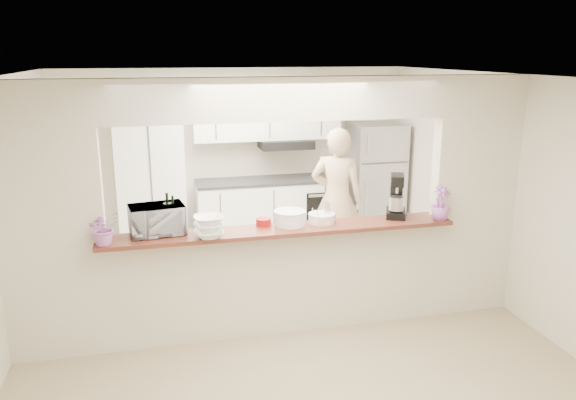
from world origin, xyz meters
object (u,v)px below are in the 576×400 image
object	(u,v)px
stand_mixer	(396,198)
person	(337,200)
toaster_oven	(157,220)
refrigerator	(375,180)

from	to	relation	value
stand_mixer	person	bearing A→B (deg)	96.06
toaster_oven	person	size ratio (longest dim) A/B	0.27
refrigerator	person	world-z (taller)	person
toaster_oven	person	world-z (taller)	person
refrigerator	toaster_oven	world-z (taller)	refrigerator
refrigerator	person	xyz separation A→B (m)	(-0.98, -1.16, 0.06)
refrigerator	toaster_oven	xyz separation A→B (m)	(-3.20, -2.60, 0.38)
toaster_oven	stand_mixer	xyz separation A→B (m)	(2.37, 0.01, 0.06)
toaster_oven	stand_mixer	bearing A→B (deg)	-8.33
stand_mixer	person	size ratio (longest dim) A/B	0.24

